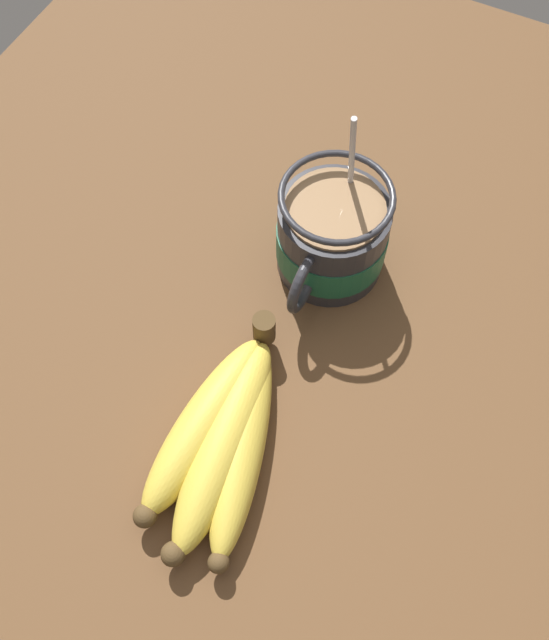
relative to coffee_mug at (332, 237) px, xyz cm
name	(u,v)px	position (x,y,z in cm)	size (l,w,h in cm)	color
table	(313,298)	(3.38, -0.05, -5.79)	(90.15, 90.15, 2.79)	brown
coffee_mug	(332,237)	(0.00, 0.00, 0.00)	(13.87, 10.11, 17.55)	#28282D
banana_bunch	(221,436)	(20.29, -0.57, -2.34)	(21.67, 10.56, 4.37)	#4C381E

